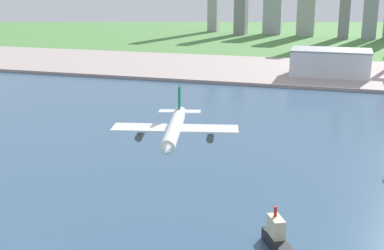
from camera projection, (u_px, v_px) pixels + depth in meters
ground_plane at (236, 131)px, 264.40m from camera, size 2400.00×2400.00×0.00m
water_bay at (205, 170)px, 209.06m from camera, size 840.00×360.00×0.15m
industrial_pier at (282, 71)px, 439.24m from camera, size 840.00×140.00×2.50m
airplane_landing at (174, 129)px, 134.28m from camera, size 34.50×37.92×11.86m
tugboat_small at (278, 240)px, 145.09m from camera, size 12.42×18.38×12.44m
warehouse_main at (330, 62)px, 407.31m from camera, size 62.13×36.12×20.77m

